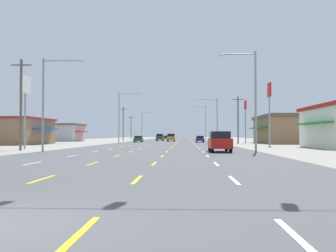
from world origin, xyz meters
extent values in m
plane|color=#4C4C4F|center=(0.00, 66.00, 0.00)|extent=(572.00, 572.00, 0.00)
cube|color=gray|center=(-24.75, 66.00, 0.00)|extent=(28.00, 440.00, 0.01)
cube|color=gray|center=(24.75, 66.00, 0.00)|extent=(28.00, 440.00, 0.01)
cube|color=white|center=(-5.25, 14.50, 0.01)|extent=(0.14, 2.60, 0.01)
cube|color=white|center=(-5.25, 22.00, 0.01)|extent=(0.14, 2.60, 0.01)
cube|color=white|center=(-5.25, 29.50, 0.01)|extent=(0.14, 2.60, 0.01)
cube|color=white|center=(-5.25, 37.00, 0.01)|extent=(0.14, 2.60, 0.01)
cube|color=white|center=(-5.25, 44.50, 0.01)|extent=(0.14, 2.60, 0.01)
cube|color=white|center=(-5.25, 52.00, 0.01)|extent=(0.14, 2.60, 0.01)
cube|color=white|center=(-5.25, 59.50, 0.01)|extent=(0.14, 2.60, 0.01)
cube|color=white|center=(-5.25, 67.00, 0.01)|extent=(0.14, 2.60, 0.01)
cube|color=white|center=(-5.25, 74.50, 0.01)|extent=(0.14, 2.60, 0.01)
cube|color=white|center=(-5.25, 82.00, 0.01)|extent=(0.14, 2.60, 0.01)
cube|color=white|center=(-5.25, 89.50, 0.01)|extent=(0.14, 2.60, 0.01)
cube|color=white|center=(-5.25, 97.00, 0.01)|extent=(0.14, 2.60, 0.01)
cube|color=white|center=(-5.25, 104.50, 0.01)|extent=(0.14, 2.60, 0.01)
cube|color=white|center=(-5.25, 112.00, 0.01)|extent=(0.14, 2.60, 0.01)
cube|color=white|center=(-5.25, 119.50, 0.01)|extent=(0.14, 2.60, 0.01)
cube|color=white|center=(-5.25, 127.00, 0.01)|extent=(0.14, 2.60, 0.01)
cube|color=white|center=(-5.25, 134.50, 0.01)|extent=(0.14, 2.60, 0.01)
cube|color=white|center=(-5.25, 142.00, 0.01)|extent=(0.14, 2.60, 0.01)
cube|color=white|center=(-5.25, 149.50, 0.01)|extent=(0.14, 2.60, 0.01)
cube|color=white|center=(-5.25, 157.00, 0.01)|extent=(0.14, 2.60, 0.01)
cube|color=white|center=(-5.25, 164.50, 0.01)|extent=(0.14, 2.60, 0.01)
cube|color=white|center=(-5.25, 172.00, 0.01)|extent=(0.14, 2.60, 0.01)
cube|color=white|center=(-5.25, 179.50, 0.01)|extent=(0.14, 2.60, 0.01)
cube|color=white|center=(-5.25, 187.00, 0.01)|extent=(0.14, 2.60, 0.01)
cube|color=white|center=(-5.25, 194.50, 0.01)|extent=(0.14, 2.60, 0.01)
cube|color=white|center=(-5.25, 202.00, 0.01)|extent=(0.14, 2.60, 0.01)
cube|color=white|center=(-5.25, 209.50, 0.01)|extent=(0.14, 2.60, 0.01)
cube|color=white|center=(-5.25, 217.00, 0.01)|extent=(0.14, 2.60, 0.01)
cube|color=yellow|center=(-1.75, 7.00, 0.01)|extent=(0.14, 2.60, 0.01)
cube|color=yellow|center=(-1.75, 14.50, 0.01)|extent=(0.14, 2.60, 0.01)
cube|color=yellow|center=(-1.75, 22.00, 0.01)|extent=(0.14, 2.60, 0.01)
cube|color=yellow|center=(-1.75, 29.50, 0.01)|extent=(0.14, 2.60, 0.01)
cube|color=yellow|center=(-1.75, 37.00, 0.01)|extent=(0.14, 2.60, 0.01)
cube|color=yellow|center=(-1.75, 44.50, 0.01)|extent=(0.14, 2.60, 0.01)
cube|color=yellow|center=(-1.75, 52.00, 0.01)|extent=(0.14, 2.60, 0.01)
cube|color=yellow|center=(-1.75, 59.50, 0.01)|extent=(0.14, 2.60, 0.01)
cube|color=yellow|center=(-1.75, 67.00, 0.01)|extent=(0.14, 2.60, 0.01)
cube|color=yellow|center=(-1.75, 74.50, 0.01)|extent=(0.14, 2.60, 0.01)
cube|color=yellow|center=(-1.75, 82.00, 0.01)|extent=(0.14, 2.60, 0.01)
cube|color=yellow|center=(-1.75, 89.50, 0.01)|extent=(0.14, 2.60, 0.01)
cube|color=yellow|center=(-1.75, 97.00, 0.01)|extent=(0.14, 2.60, 0.01)
cube|color=yellow|center=(-1.75, 104.50, 0.01)|extent=(0.14, 2.60, 0.01)
cube|color=yellow|center=(-1.75, 112.00, 0.01)|extent=(0.14, 2.60, 0.01)
cube|color=yellow|center=(-1.75, 119.50, 0.01)|extent=(0.14, 2.60, 0.01)
cube|color=yellow|center=(-1.75, 127.00, 0.01)|extent=(0.14, 2.60, 0.01)
cube|color=yellow|center=(-1.75, 134.50, 0.01)|extent=(0.14, 2.60, 0.01)
cube|color=yellow|center=(-1.75, 142.00, 0.01)|extent=(0.14, 2.60, 0.01)
cube|color=yellow|center=(-1.75, 149.50, 0.01)|extent=(0.14, 2.60, 0.01)
cube|color=yellow|center=(-1.75, 157.00, 0.01)|extent=(0.14, 2.60, 0.01)
cube|color=yellow|center=(-1.75, 164.50, 0.01)|extent=(0.14, 2.60, 0.01)
cube|color=yellow|center=(-1.75, 172.00, 0.01)|extent=(0.14, 2.60, 0.01)
cube|color=yellow|center=(-1.75, 179.50, 0.01)|extent=(0.14, 2.60, 0.01)
cube|color=yellow|center=(-1.75, 187.00, 0.01)|extent=(0.14, 2.60, 0.01)
cube|color=yellow|center=(-1.75, 194.50, 0.01)|extent=(0.14, 2.60, 0.01)
cube|color=yellow|center=(-1.75, 202.00, 0.01)|extent=(0.14, 2.60, 0.01)
cube|color=yellow|center=(-1.75, 209.50, 0.01)|extent=(0.14, 2.60, 0.01)
cube|color=yellow|center=(-1.75, 217.00, 0.01)|extent=(0.14, 2.60, 0.01)
cube|color=yellow|center=(1.75, -0.50, 0.01)|extent=(0.14, 2.60, 0.01)
cube|color=yellow|center=(1.75, 7.00, 0.01)|extent=(0.14, 2.60, 0.01)
cube|color=yellow|center=(1.75, 14.50, 0.01)|extent=(0.14, 2.60, 0.01)
cube|color=yellow|center=(1.75, 22.00, 0.01)|extent=(0.14, 2.60, 0.01)
cube|color=yellow|center=(1.75, 29.50, 0.01)|extent=(0.14, 2.60, 0.01)
cube|color=yellow|center=(1.75, 37.00, 0.01)|extent=(0.14, 2.60, 0.01)
cube|color=yellow|center=(1.75, 44.50, 0.01)|extent=(0.14, 2.60, 0.01)
cube|color=yellow|center=(1.75, 52.00, 0.01)|extent=(0.14, 2.60, 0.01)
cube|color=yellow|center=(1.75, 59.50, 0.01)|extent=(0.14, 2.60, 0.01)
cube|color=yellow|center=(1.75, 67.00, 0.01)|extent=(0.14, 2.60, 0.01)
cube|color=yellow|center=(1.75, 74.50, 0.01)|extent=(0.14, 2.60, 0.01)
cube|color=yellow|center=(1.75, 82.00, 0.01)|extent=(0.14, 2.60, 0.01)
cube|color=yellow|center=(1.75, 89.50, 0.01)|extent=(0.14, 2.60, 0.01)
cube|color=yellow|center=(1.75, 97.00, 0.01)|extent=(0.14, 2.60, 0.01)
cube|color=yellow|center=(1.75, 104.50, 0.01)|extent=(0.14, 2.60, 0.01)
cube|color=yellow|center=(1.75, 112.00, 0.01)|extent=(0.14, 2.60, 0.01)
cube|color=yellow|center=(1.75, 119.50, 0.01)|extent=(0.14, 2.60, 0.01)
cube|color=yellow|center=(1.75, 127.00, 0.01)|extent=(0.14, 2.60, 0.01)
cube|color=yellow|center=(1.75, 134.50, 0.01)|extent=(0.14, 2.60, 0.01)
cube|color=yellow|center=(1.75, 142.00, 0.01)|extent=(0.14, 2.60, 0.01)
cube|color=yellow|center=(1.75, 149.50, 0.01)|extent=(0.14, 2.60, 0.01)
cube|color=yellow|center=(1.75, 157.00, 0.01)|extent=(0.14, 2.60, 0.01)
cube|color=yellow|center=(1.75, 164.50, 0.01)|extent=(0.14, 2.60, 0.01)
cube|color=yellow|center=(1.75, 172.00, 0.01)|extent=(0.14, 2.60, 0.01)
cube|color=yellow|center=(1.75, 179.50, 0.01)|extent=(0.14, 2.60, 0.01)
cube|color=yellow|center=(1.75, 187.00, 0.01)|extent=(0.14, 2.60, 0.01)
cube|color=yellow|center=(1.75, 194.50, 0.01)|extent=(0.14, 2.60, 0.01)
cube|color=yellow|center=(1.75, 202.00, 0.01)|extent=(0.14, 2.60, 0.01)
cube|color=yellow|center=(1.75, 209.50, 0.01)|extent=(0.14, 2.60, 0.01)
cube|color=yellow|center=(1.75, 217.00, 0.01)|extent=(0.14, 2.60, 0.01)
cube|color=white|center=(5.25, -0.50, 0.01)|extent=(0.14, 2.60, 0.01)
cube|color=white|center=(5.25, 7.00, 0.01)|extent=(0.14, 2.60, 0.01)
cube|color=white|center=(5.25, 14.50, 0.01)|extent=(0.14, 2.60, 0.01)
cube|color=white|center=(5.25, 22.00, 0.01)|extent=(0.14, 2.60, 0.01)
cube|color=white|center=(5.25, 29.50, 0.01)|extent=(0.14, 2.60, 0.01)
cube|color=white|center=(5.25, 37.00, 0.01)|extent=(0.14, 2.60, 0.01)
cube|color=white|center=(5.25, 44.50, 0.01)|extent=(0.14, 2.60, 0.01)
cube|color=white|center=(5.25, 52.00, 0.01)|extent=(0.14, 2.60, 0.01)
cube|color=white|center=(5.25, 59.50, 0.01)|extent=(0.14, 2.60, 0.01)
cube|color=white|center=(5.25, 67.00, 0.01)|extent=(0.14, 2.60, 0.01)
cube|color=white|center=(5.25, 74.50, 0.01)|extent=(0.14, 2.60, 0.01)
cube|color=white|center=(5.25, 82.00, 0.01)|extent=(0.14, 2.60, 0.01)
cube|color=white|center=(5.25, 89.50, 0.01)|extent=(0.14, 2.60, 0.01)
cube|color=white|center=(5.25, 97.00, 0.01)|extent=(0.14, 2.60, 0.01)
cube|color=white|center=(5.25, 104.50, 0.01)|extent=(0.14, 2.60, 0.01)
cube|color=white|center=(5.25, 112.00, 0.01)|extent=(0.14, 2.60, 0.01)
cube|color=white|center=(5.25, 119.50, 0.01)|extent=(0.14, 2.60, 0.01)
cube|color=white|center=(5.25, 127.00, 0.01)|extent=(0.14, 2.60, 0.01)
cube|color=white|center=(5.25, 134.50, 0.01)|extent=(0.14, 2.60, 0.01)
cube|color=white|center=(5.25, 142.00, 0.01)|extent=(0.14, 2.60, 0.01)
cube|color=white|center=(5.25, 149.50, 0.01)|extent=(0.14, 2.60, 0.01)
cube|color=white|center=(5.25, 157.00, 0.01)|extent=(0.14, 2.60, 0.01)
cube|color=white|center=(5.25, 164.50, 0.01)|extent=(0.14, 2.60, 0.01)
cube|color=white|center=(5.25, 172.00, 0.01)|extent=(0.14, 2.60, 0.01)
cube|color=white|center=(5.25, 179.50, 0.01)|extent=(0.14, 2.60, 0.01)
cube|color=white|center=(5.25, 187.00, 0.01)|extent=(0.14, 2.60, 0.01)
cube|color=white|center=(5.25, 194.50, 0.01)|extent=(0.14, 2.60, 0.01)
cube|color=white|center=(5.25, 202.00, 0.01)|extent=(0.14, 2.60, 0.01)
cube|color=white|center=(5.25, 209.50, 0.01)|extent=(0.14, 2.60, 0.01)
cube|color=white|center=(5.25, 217.00, 0.01)|extent=(0.14, 2.60, 0.01)
cube|color=red|center=(6.86, 29.52, 0.84)|extent=(1.98, 4.90, 0.92)
cube|color=black|center=(6.86, 29.47, 1.64)|extent=(1.82, 2.70, 0.68)
cylinder|color=black|center=(6.02, 31.22, 0.38)|extent=(0.26, 0.76, 0.76)
cylinder|color=black|center=(7.70, 31.22, 0.38)|extent=(0.26, 0.76, 0.76)
cylinder|color=black|center=(6.02, 27.82, 0.38)|extent=(0.26, 0.76, 0.76)
cylinder|color=black|center=(7.70, 27.82, 0.38)|extent=(0.26, 0.76, 0.76)
cube|color=#4C196B|center=(6.88, 76.63, 0.63)|extent=(1.80, 4.50, 0.62)
cube|color=black|center=(6.88, 76.53, 1.20)|extent=(1.62, 2.10, 0.52)
cylinder|color=black|center=(6.11, 78.18, 0.32)|extent=(0.22, 0.64, 0.64)
cylinder|color=black|center=(7.65, 78.18, 0.32)|extent=(0.22, 0.64, 0.64)
cylinder|color=black|center=(6.11, 75.08, 0.32)|extent=(0.22, 0.64, 0.64)
cylinder|color=black|center=(7.65, 75.08, 0.32)|extent=(0.22, 0.64, 0.64)
cube|color=#235B2D|center=(-7.05, 77.66, 0.63)|extent=(1.80, 4.50, 0.62)
cube|color=black|center=(-7.05, 77.56, 1.20)|extent=(1.62, 2.10, 0.52)
cylinder|color=black|center=(-7.82, 79.21, 0.32)|extent=(0.22, 0.64, 0.64)
cylinder|color=black|center=(-6.28, 79.21, 0.32)|extent=(0.22, 0.64, 0.64)
cylinder|color=black|center=(-7.82, 76.11, 0.32)|extent=(0.22, 0.64, 0.64)
cylinder|color=black|center=(-6.28, 76.11, 0.32)|extent=(0.22, 0.64, 0.64)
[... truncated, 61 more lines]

